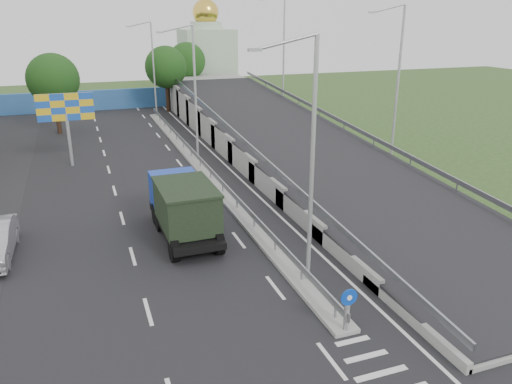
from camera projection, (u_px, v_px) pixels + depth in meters
name	position (u px, v px, depth m)	size (l,w,h in m)	color
ground	(379.00, 372.00, 16.03)	(160.00, 160.00, 0.00)	#2D4C1E
road_surface	(171.00, 190.00, 32.81)	(26.00, 90.00, 0.04)	black
median	(200.00, 167.00, 37.28)	(1.00, 44.00, 0.20)	gray
overpass_ramp	(293.00, 138.00, 39.12)	(10.00, 50.00, 3.50)	gray
median_guardrail	(200.00, 159.00, 37.06)	(0.09, 44.00, 0.71)	gray
sign_bollard	(347.00, 309.00, 17.62)	(0.64, 0.23, 1.67)	black
lamp_post_near	(308.00, 152.00, 19.44)	(2.74, 0.18, 10.08)	#B2B5B7
lamp_post_mid	(193.00, 87.00, 37.18)	(2.74, 0.18, 10.08)	#B2B5B7
lamp_post_far	(152.00, 64.00, 54.91)	(2.74, 0.18, 10.08)	#B2B5B7
blue_wall	(113.00, 99.00, 60.46)	(30.00, 0.50, 2.40)	#2B5A9E
church	(207.00, 57.00, 70.64)	(7.00, 7.00, 13.80)	#B2CCAD
billboard	(66.00, 111.00, 36.58)	(4.00, 0.24, 5.50)	#B2B5B7
tree_left_mid	(53.00, 79.00, 46.57)	(4.80, 4.80, 7.60)	black
tree_median_far	(166.00, 67.00, 57.50)	(4.80, 4.80, 7.60)	black
tree_ramp_far	(187.00, 61.00, 64.98)	(4.80, 4.80, 7.60)	black
dump_truck	(183.00, 205.00, 25.46)	(2.73, 6.87, 3.02)	black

